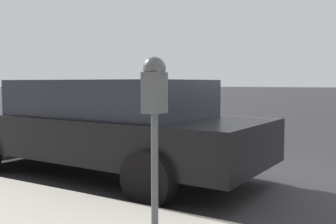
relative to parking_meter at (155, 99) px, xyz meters
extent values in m
plane|color=#2B2B2D|center=(2.69, -0.09, -1.23)|extent=(220.00, 220.00, 0.00)
cylinder|color=#4C5156|center=(0.00, 0.00, -0.62)|extent=(0.06, 0.06, 0.99)
cube|color=#4C5156|center=(0.00, 0.00, 0.05)|extent=(0.20, 0.14, 0.34)
sphere|color=#4C5156|center=(0.00, 0.00, 0.25)|extent=(0.19, 0.19, 0.19)
cube|color=#B21919|center=(0.11, 0.00, 0.00)|extent=(0.01, 0.11, 0.12)
cube|color=black|center=(0.11, 0.00, 0.12)|extent=(0.01, 0.10, 0.08)
cube|color=black|center=(1.72, 2.08, -0.63)|extent=(1.96, 5.01, 0.57)
cube|color=#232833|center=(1.72, 1.89, -0.09)|extent=(1.68, 2.82, 0.51)
cylinder|color=black|center=(2.67, 3.59, -0.91)|extent=(0.24, 0.65, 0.64)
cylinder|color=black|center=(0.77, 0.58, -0.91)|extent=(0.24, 0.65, 0.64)
cylinder|color=black|center=(2.58, 0.52, -0.91)|extent=(0.24, 0.65, 0.64)
camera|label=1|loc=(-2.73, -1.77, 0.13)|focal=42.00mm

